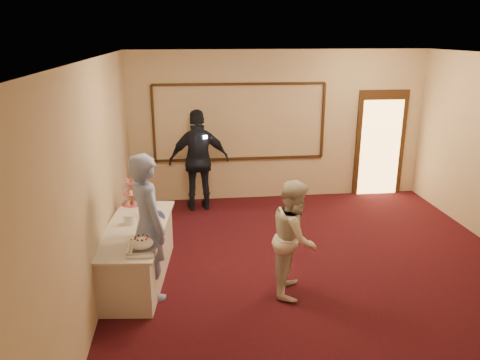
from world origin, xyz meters
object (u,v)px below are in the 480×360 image
man (148,227)px  woman (294,237)px  plate_stack_a (130,219)px  cupcake_stand (132,194)px  guest (199,160)px  buffet_table (137,253)px  tart (147,234)px  plate_stack_b (146,211)px  pavlova_tray (142,245)px

man → woman: man is taller
plate_stack_a → cupcake_stand: bearing=93.4°
guest → buffet_table: bearing=64.3°
plate_stack_a → tart: (0.26, -0.42, -0.04)m
plate_stack_a → plate_stack_b: 0.35m
pavlova_tray → plate_stack_a: size_ratio=2.86×
plate_stack_b → tart: plate_stack_b is taller
tart → man: 0.22m
tart → guest: size_ratio=0.14×
buffet_table → pavlova_tray: (0.15, -0.74, 0.46)m
cupcake_stand → tart: (0.31, -1.22, -0.14)m
plate_stack_a → man: bearing=-62.4°
plate_stack_a → guest: guest is taller
tart → guest: (0.78, 2.94, 0.18)m
man → guest: guest is taller
buffet_table → plate_stack_b: size_ratio=12.85×
buffet_table → plate_stack_b: bearing=74.6°
pavlova_tray → cupcake_stand: bearing=99.7°
woman → guest: guest is taller
buffet_table → pavlova_tray: size_ratio=4.48×
pavlova_tray → man: 0.32m
cupcake_stand → guest: 2.04m
plate_stack_b → man: man is taller
tart → guest: guest is taller
plate_stack_b → guest: size_ratio=0.09×
plate_stack_b → woman: (1.96, -1.00, -0.07)m
plate_stack_a → tart: 0.50m
pavlova_tray → woman: size_ratio=0.31×
man → tart: bearing=-12.2°
plate_stack_a → tart: size_ratio=0.60×
plate_stack_b → man: bearing=-83.5°
plate_stack_a → guest: (1.04, 2.51, 0.13)m
cupcake_stand → man: man is taller
pavlova_tray → plate_stack_b: size_ratio=2.87×
plate_stack_a → pavlova_tray: bearing=-74.7°
pavlova_tray → woman: bearing=4.8°
pavlova_tray → plate_stack_a: (-0.24, 0.86, -0.00)m
woman → guest: size_ratio=0.79×
tart → plate_stack_a: bearing=121.6°
pavlova_tray → tart: pavlova_tray is taller
man → plate_stack_b: bearing=-20.3°
pavlova_tray → woman: (1.92, 0.16, -0.07)m
cupcake_stand → guest: guest is taller
buffet_table → cupcake_stand: cupcake_stand is taller
pavlova_tray → man: (0.06, 0.30, 0.11)m
buffet_table → plate_stack_a: plate_stack_a is taller
plate_stack_b → woman: size_ratio=0.11×
tart → woman: size_ratio=0.18×
buffet_table → plate_stack_a: 0.48m
buffet_table → plate_stack_b: (0.12, 0.42, 0.45)m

